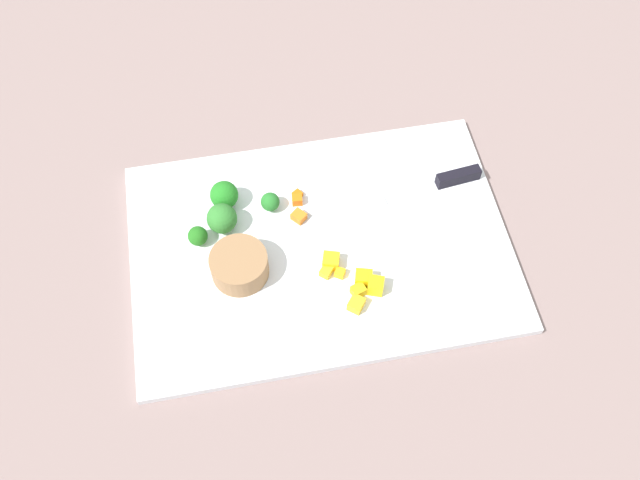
# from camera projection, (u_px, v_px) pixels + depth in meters

# --- Properties ---
(ground_plane) EXTENTS (4.00, 4.00, 0.00)m
(ground_plane) POSITION_uv_depth(u_px,v_px,m) (320.00, 248.00, 0.96)
(ground_plane) COLOR gray
(cutting_board) EXTENTS (0.51, 0.35, 0.01)m
(cutting_board) POSITION_uv_depth(u_px,v_px,m) (320.00, 246.00, 0.95)
(cutting_board) COLOR white
(cutting_board) RESTS_ON ground_plane
(prep_bowl) EXTENTS (0.08, 0.08, 0.04)m
(prep_bowl) POSITION_uv_depth(u_px,v_px,m) (239.00, 265.00, 0.91)
(prep_bowl) COLOR #936C47
(prep_bowl) RESTS_ON cutting_board
(chef_knife) EXTENTS (0.30, 0.05, 0.02)m
(chef_knife) POSITION_uv_depth(u_px,v_px,m) (416.00, 188.00, 0.98)
(chef_knife) COLOR silver
(chef_knife) RESTS_ON cutting_board
(carrot_dice_0) EXTENTS (0.02, 0.02, 0.01)m
(carrot_dice_0) POSITION_uv_depth(u_px,v_px,m) (297.00, 194.00, 0.98)
(carrot_dice_0) COLOR orange
(carrot_dice_0) RESTS_ON cutting_board
(carrot_dice_1) EXTENTS (0.02, 0.01, 0.01)m
(carrot_dice_1) POSITION_uv_depth(u_px,v_px,m) (297.00, 200.00, 0.97)
(carrot_dice_1) COLOR orange
(carrot_dice_1) RESTS_ON cutting_board
(carrot_dice_2) EXTENTS (0.02, 0.02, 0.01)m
(carrot_dice_2) POSITION_uv_depth(u_px,v_px,m) (299.00, 217.00, 0.96)
(carrot_dice_2) COLOR orange
(carrot_dice_2) RESTS_ON cutting_board
(pepper_dice_0) EXTENTS (0.03, 0.03, 0.02)m
(pepper_dice_0) POSITION_uv_depth(u_px,v_px,m) (376.00, 286.00, 0.90)
(pepper_dice_0) COLOR yellow
(pepper_dice_0) RESTS_ON cutting_board
(pepper_dice_1) EXTENTS (0.03, 0.03, 0.02)m
(pepper_dice_1) POSITION_uv_depth(u_px,v_px,m) (331.00, 261.00, 0.92)
(pepper_dice_1) COLOR yellow
(pepper_dice_1) RESTS_ON cutting_board
(pepper_dice_2) EXTENTS (0.02, 0.02, 0.02)m
(pepper_dice_2) POSITION_uv_depth(u_px,v_px,m) (358.00, 291.00, 0.90)
(pepper_dice_2) COLOR yellow
(pepper_dice_2) RESTS_ON cutting_board
(pepper_dice_3) EXTENTS (0.02, 0.02, 0.01)m
(pepper_dice_3) POSITION_uv_depth(u_px,v_px,m) (340.00, 273.00, 0.92)
(pepper_dice_3) COLOR yellow
(pepper_dice_3) RESTS_ON cutting_board
(pepper_dice_4) EXTENTS (0.03, 0.02, 0.02)m
(pepper_dice_4) POSITION_uv_depth(u_px,v_px,m) (364.00, 278.00, 0.91)
(pepper_dice_4) COLOR yellow
(pepper_dice_4) RESTS_ON cutting_board
(pepper_dice_5) EXTENTS (0.02, 0.02, 0.01)m
(pepper_dice_5) POSITION_uv_depth(u_px,v_px,m) (327.00, 271.00, 0.92)
(pepper_dice_5) COLOR yellow
(pepper_dice_5) RESTS_ON cutting_board
(pepper_dice_6) EXTENTS (0.03, 0.03, 0.01)m
(pepper_dice_6) POSITION_uv_depth(u_px,v_px,m) (356.00, 304.00, 0.89)
(pepper_dice_6) COLOR yellow
(pepper_dice_6) RESTS_ON cutting_board
(broccoli_floret_0) EXTENTS (0.04, 0.04, 0.04)m
(broccoli_floret_0) POSITION_uv_depth(u_px,v_px,m) (222.00, 219.00, 0.94)
(broccoli_floret_0) COLOR #90AB64
(broccoli_floret_0) RESTS_ON cutting_board
(broccoli_floret_1) EXTENTS (0.03, 0.03, 0.03)m
(broccoli_floret_1) POSITION_uv_depth(u_px,v_px,m) (198.00, 236.00, 0.93)
(broccoli_floret_1) COLOR #8CC26C
(broccoli_floret_1) RESTS_ON cutting_board
(broccoli_floret_2) EXTENTS (0.04, 0.04, 0.04)m
(broccoli_floret_2) POSITION_uv_depth(u_px,v_px,m) (224.00, 195.00, 0.96)
(broccoli_floret_2) COLOR #80AF55
(broccoli_floret_2) RESTS_ON cutting_board
(broccoli_floret_3) EXTENTS (0.03, 0.03, 0.03)m
(broccoli_floret_3) POSITION_uv_depth(u_px,v_px,m) (270.00, 202.00, 0.96)
(broccoli_floret_3) COLOR #80B85B
(broccoli_floret_3) RESTS_ON cutting_board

